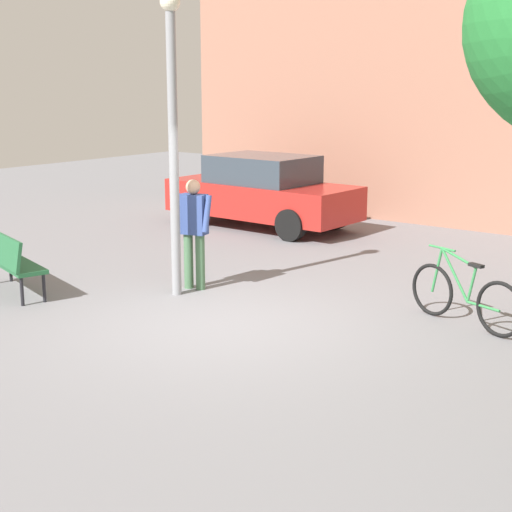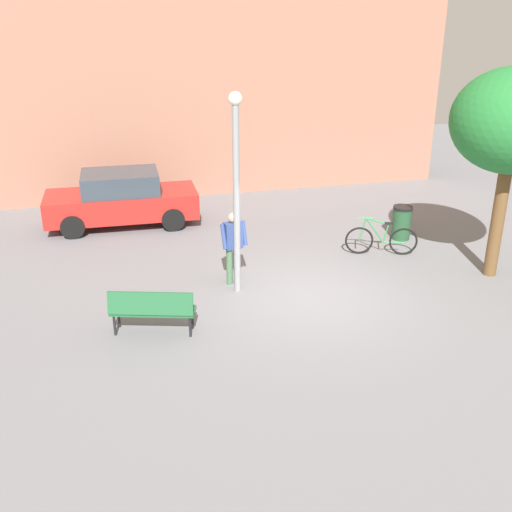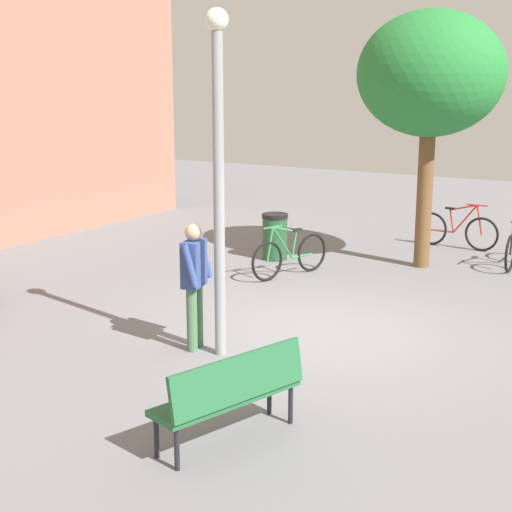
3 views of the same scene
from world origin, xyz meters
name	(u,v)px [view 1 (image 1 of 3)]	position (x,y,z in m)	size (l,w,h in m)	color
ground_plane	(223,325)	(0.00, 0.00, 0.00)	(36.00, 36.00, 0.00)	slate
building_facade	(497,13)	(0.00, 9.10, 4.47)	(14.76, 2.00, 8.94)	#9E6B56
lamppost	(173,125)	(-1.46, 0.71, 2.48)	(0.28, 0.28, 4.28)	gray
person_by_lamppost	(194,226)	(-1.46, 1.10, 0.97)	(0.63, 0.38, 1.67)	#47704C
park_bench	(9,258)	(-3.45, -0.76, 0.55)	(1.67, 0.92, 0.92)	#236038
bicycle_green	(464,297)	(2.50, 1.86, 0.38)	(1.73, 0.61, 0.97)	black
parked_car_red	(262,192)	(-3.66, 5.77, 0.77)	(4.25, 1.91, 1.55)	#AD231E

